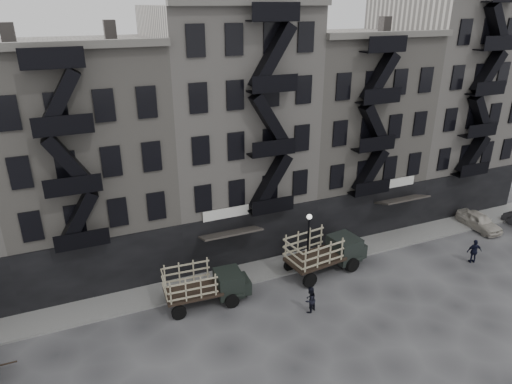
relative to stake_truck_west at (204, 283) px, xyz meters
name	(u,v)px	position (x,y,z in m)	size (l,w,h in m)	color
ground	(285,301)	(4.59, -1.77, -1.49)	(140.00, 140.00, 0.00)	#38383A
sidewalk	(260,270)	(4.59, 1.98, -1.41)	(55.00, 2.50, 0.15)	slate
building_midwest	(86,160)	(-5.41, 8.06, 6.02)	(10.00, 11.35, 16.20)	gray
building_center	(228,130)	(4.59, 8.05, 7.02)	(10.00, 11.35, 18.20)	#9B968F
building_mideast	(343,130)	(14.59, 8.06, 6.02)	(10.00, 11.35, 16.20)	gray
building_east	(439,102)	(24.59, 8.05, 7.52)	(10.00, 11.35, 19.20)	#9B968F
lamp_post	(308,234)	(7.59, 0.83, 1.30)	(0.36, 0.36, 4.28)	black
stake_truck_west	(204,283)	(0.00, 0.00, 0.00)	(5.30, 2.41, 2.60)	black
stake_truck_east	(325,249)	(8.66, 0.33, 0.19)	(6.07, 3.04, 2.93)	black
car_east	(479,221)	(23.59, 0.83, -0.81)	(1.59, 3.95, 1.34)	#B7B0A4
pedestrian_mid	(310,300)	(5.50, -3.26, -0.64)	(0.82, 0.64, 1.70)	black
policeman	(474,251)	(18.97, -2.92, -0.59)	(1.05, 0.44, 1.79)	black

